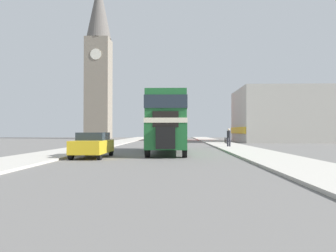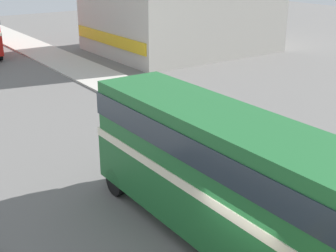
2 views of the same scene
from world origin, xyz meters
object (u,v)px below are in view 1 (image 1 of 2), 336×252
object	(u,v)px
bus_distant	(179,126)
church_tower	(99,56)
car_parked_near	(93,145)
double_decker_bus	(168,119)
bicycle_on_pavement	(226,140)
pedestrian_walking	(229,136)

from	to	relation	value
bus_distant	church_tower	size ratio (longest dim) A/B	0.32
bus_distant	car_parked_near	distance (m)	38.51
double_decker_bus	car_parked_near	bearing A→B (deg)	-135.01
bicycle_on_pavement	car_parked_near	bearing A→B (deg)	-119.53
bus_distant	bicycle_on_pavement	xyz separation A→B (m)	(5.30, -19.28, -1.95)
bus_distant	car_parked_near	size ratio (longest dim) A/B	2.70
double_decker_bus	car_parked_near	xyz separation A→B (m)	(-4.35, -4.35, -1.65)
car_parked_near	bicycle_on_pavement	xyz separation A→B (m)	(10.66, 18.82, -0.29)
pedestrian_walking	car_parked_near	bearing A→B (deg)	-129.83
bus_distant	pedestrian_walking	world-z (taller)	bus_distant
bicycle_on_pavement	church_tower	world-z (taller)	church_tower
car_parked_near	bicycle_on_pavement	size ratio (longest dim) A/B	2.30
double_decker_bus	bicycle_on_pavement	distance (m)	15.90
bus_distant	car_parked_near	bearing A→B (deg)	-98.00
double_decker_bus	pedestrian_walking	distance (m)	9.47
bus_distant	church_tower	xyz separation A→B (m)	(-17.21, 12.18, 15.20)
car_parked_near	pedestrian_walking	world-z (taller)	pedestrian_walking
bus_distant	pedestrian_walking	bearing A→B (deg)	-80.12
pedestrian_walking	church_tower	distance (m)	47.14
bicycle_on_pavement	pedestrian_walking	bearing A→B (deg)	-96.09
pedestrian_walking	church_tower	world-z (taller)	church_tower
bus_distant	car_parked_near	xyz separation A→B (m)	(-5.36, -38.10, -1.66)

